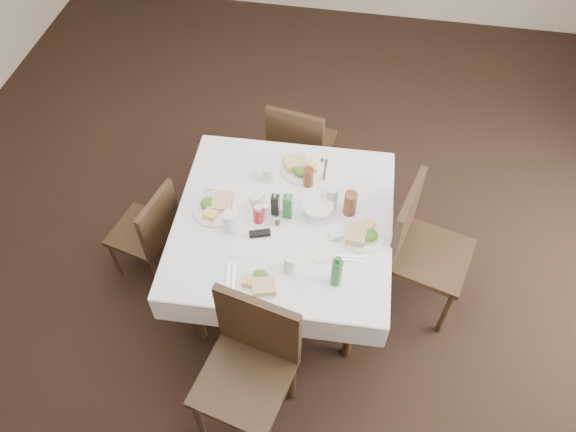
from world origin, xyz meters
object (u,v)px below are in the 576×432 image
object	(u,v)px
chair_south	(251,359)
oil_cruet_green	(288,206)
dining_table	(284,226)
water_s	(290,264)
water_w	(230,222)
green_bottle	(337,272)
chair_north	(299,144)
chair_west	(151,230)
bread_basket	(318,209)
water_e	(332,196)
chair_east	(419,243)
ketchup_bottle	(258,214)
coffee_mug	(255,201)
water_n	(268,174)
oil_cruet_dark	(275,204)

from	to	relation	value
chair_south	oil_cruet_green	bearing A→B (deg)	87.08
dining_table	water_s	bearing A→B (deg)	-74.21
water_w	green_bottle	world-z (taller)	green_bottle
chair_north	chair_west	size ratio (longest dim) A/B	1.09
water_s	bread_basket	world-z (taller)	water_s
chair_south	water_e	size ratio (longest dim) A/B	7.23
chair_east	ketchup_bottle	bearing A→B (deg)	-172.39
chair_north	water_w	distance (m)	1.14
oil_cruet_green	bread_basket	bearing A→B (deg)	18.55
chair_north	oil_cruet_green	world-z (taller)	oil_cruet_green
chair_west	green_bottle	world-z (taller)	green_bottle
chair_west	coffee_mug	world-z (taller)	coffee_mug
water_n	bread_basket	size ratio (longest dim) A/B	0.53
chair_south	green_bottle	bearing A→B (deg)	49.79
water_n	water_e	bearing A→B (deg)	-15.68
green_bottle	chair_east	bearing A→B (deg)	45.28
dining_table	chair_south	size ratio (longest dim) A/B	1.37
dining_table	coffee_mug	bearing A→B (deg)	158.47
chair_east	oil_cruet_green	bearing A→B (deg)	-175.72
water_s	oil_cruet_green	distance (m)	0.41
oil_cruet_dark	ketchup_bottle	size ratio (longest dim) A/B	1.51
bread_basket	oil_cruet_dark	xyz separation A→B (m)	(-0.26, -0.06, 0.05)
chair_south	bread_basket	xyz separation A→B (m)	(0.23, 0.98, 0.20)
chair_west	water_w	bearing A→B (deg)	-9.68
dining_table	green_bottle	world-z (taller)	green_bottle
dining_table	chair_east	distance (m)	0.89
dining_table	ketchup_bottle	bearing A→B (deg)	-164.02
chair_east	water_w	xyz separation A→B (m)	(-1.19, -0.23, 0.25)
chair_north	green_bottle	bearing A→B (deg)	-72.09
chair_east	water_n	bearing A→B (deg)	168.65
chair_west	water_n	xyz separation A→B (m)	(0.76, 0.34, 0.34)
bread_basket	oil_cruet_dark	size ratio (longest dim) A/B	1.08
chair_south	ketchup_bottle	world-z (taller)	chair_south
oil_cruet_green	water_s	bearing A→B (deg)	-78.20
oil_cruet_green	ketchup_bottle	size ratio (longest dim) A/B	1.69
chair_north	bread_basket	size ratio (longest dim) A/B	4.15
chair_east	ketchup_bottle	xyz separation A→B (m)	(-1.03, -0.14, 0.24)
dining_table	chair_north	size ratio (longest dim) A/B	1.55
bread_basket	water_s	bearing A→B (deg)	-102.07
water_n	water_e	xyz separation A→B (m)	(0.44, -0.12, 0.01)
oil_cruet_dark	coffee_mug	world-z (taller)	oil_cruet_dark
green_bottle	chair_west	bearing A→B (deg)	164.08
water_e	coffee_mug	bearing A→B (deg)	-168.29
chair_south	ketchup_bottle	bearing A→B (deg)	98.48
chair_south	water_w	world-z (taller)	chair_south
oil_cruet_dark	oil_cruet_green	distance (m)	0.08
water_s	ketchup_bottle	distance (m)	0.42
chair_north	oil_cruet_green	bearing A→B (deg)	-85.42
chair_south	ketchup_bottle	size ratio (longest dim) A/B	7.64
chair_west	water_e	size ratio (longest dim) A/B	5.85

